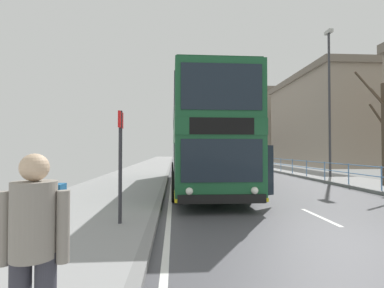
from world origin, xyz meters
name	(u,v)px	position (x,y,z in m)	size (l,w,h in m)	color
ground	(357,251)	(-0.72, 0.00, 0.04)	(15.80, 140.00, 0.20)	#4B4B50
double_decker_bus_main	(201,139)	(-2.59, 8.52, 2.29)	(3.30, 11.52, 4.37)	#19512D
background_bus_far_lane	(227,151)	(2.68, 30.20, 1.70)	(2.67, 9.14, 3.12)	white
pedestrian_railing_far_kerb	(349,170)	(4.45, 8.36, 0.81)	(0.05, 21.59, 0.98)	#598CC6
pedestrian_with_backpack	(36,237)	(-4.91, -2.33, 1.05)	(0.55, 0.54, 1.58)	#383842
bus_stop_sign_near	(120,153)	(-5.01, 1.70, 1.68)	(0.08, 0.44, 2.49)	#2D2D33
street_lamp_far_side	(329,93)	(5.68, 12.14, 5.28)	(0.28, 0.60, 9.02)	#38383D
bare_tree_far_01	(244,142)	(6.22, 35.74, 3.00)	(2.25, 2.23, 6.04)	#423328
background_building_01	(291,127)	(17.67, 46.67, 6.08)	(14.13, 13.90, 12.10)	gray
background_building_02	(346,121)	(17.15, 28.76, 5.39)	(13.87, 16.20, 10.74)	gray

